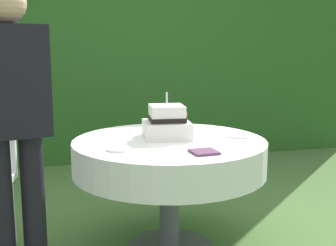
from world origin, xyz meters
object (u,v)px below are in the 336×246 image
serving_plate_near (119,149)px  wedding_cake (167,123)px  napkin_stack (204,152)px  standing_person (12,121)px  cake_table (169,157)px  serving_plate_far (239,136)px

serving_plate_near → wedding_cake: bearing=38.0°
napkin_stack → standing_person: size_ratio=0.09×
standing_person → wedding_cake: bearing=22.4°
napkin_stack → standing_person: (-0.98, 0.09, 0.20)m
cake_table → serving_plate_near: bearing=-149.7°
serving_plate_far → napkin_stack: size_ratio=1.07×
serving_plate_far → napkin_stack: bearing=-135.6°
standing_person → serving_plate_near: bearing=9.9°
cake_table → standing_person: standing_person is taller
serving_plate_near → serving_plate_far: bearing=12.2°
serving_plate_near → napkin_stack: napkin_stack is taller
standing_person → serving_plate_far: bearing=11.3°
standing_person → cake_table: bearing=18.4°
wedding_cake → napkin_stack: wedding_cake is taller
cake_table → wedding_cake: size_ratio=3.74×
napkin_stack → serving_plate_far: bearing=44.4°
serving_plate_near → serving_plate_far: size_ratio=0.89×
serving_plate_near → serving_plate_far: (0.80, 0.17, 0.00)m
cake_table → standing_person: (-0.89, -0.30, 0.32)m
serving_plate_near → napkin_stack: bearing=-22.5°
cake_table → wedding_cake: 0.22m
serving_plate_far → napkin_stack: (-0.36, -0.36, 0.00)m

